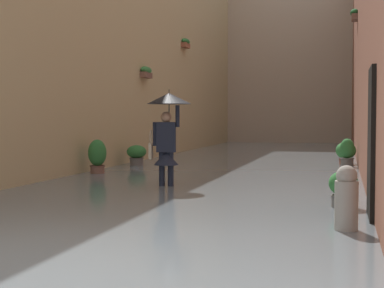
{
  "coord_description": "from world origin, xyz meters",
  "views": [
    {
      "loc": [
        -2.97,
        4.99,
        1.51
      ],
      "look_at": [
        0.2,
        -7.04,
        0.93
      ],
      "focal_mm": 54.04,
      "sensor_mm": 36.0,
      "label": 1
    }
  ],
  "objects_px": {
    "potted_plant_far_left": "(346,153)",
    "potted_plant_near_right": "(97,157)",
    "potted_plant_near_left": "(343,191)",
    "person_wading": "(167,124)",
    "potted_plant_mid_left": "(347,154)",
    "potted_plant_far_right": "(137,155)",
    "mooring_bollard": "(346,202)"
  },
  "relations": [
    {
      "from": "potted_plant_far_left",
      "to": "potted_plant_near_right",
      "type": "bearing_deg",
      "value": 36.96
    },
    {
      "from": "potted_plant_near_right",
      "to": "potted_plant_near_left",
      "type": "distance_m",
      "value": 7.2
    },
    {
      "from": "person_wading",
      "to": "potted_plant_mid_left",
      "type": "height_order",
      "value": "person_wading"
    },
    {
      "from": "potted_plant_near_left",
      "to": "potted_plant_mid_left",
      "type": "relative_size",
      "value": 0.75
    },
    {
      "from": "person_wading",
      "to": "potted_plant_near_right",
      "type": "height_order",
      "value": "person_wading"
    },
    {
      "from": "potted_plant_far_right",
      "to": "mooring_bollard",
      "type": "distance_m",
      "value": 10.28
    },
    {
      "from": "potted_plant_near_right",
      "to": "mooring_bollard",
      "type": "bearing_deg",
      "value": 135.22
    },
    {
      "from": "potted_plant_near_left",
      "to": "potted_plant_far_left",
      "type": "bearing_deg",
      "value": -90.39
    },
    {
      "from": "potted_plant_near_left",
      "to": "potted_plant_near_right",
      "type": "bearing_deg",
      "value": -34.53
    },
    {
      "from": "potted_plant_far_left",
      "to": "potted_plant_near_right",
      "type": "distance_m",
      "value": 7.5
    },
    {
      "from": "mooring_bollard",
      "to": "potted_plant_far_right",
      "type": "bearing_deg",
      "value": -55.23
    },
    {
      "from": "potted_plant_near_left",
      "to": "potted_plant_mid_left",
      "type": "bearing_deg",
      "value": -90.68
    },
    {
      "from": "potted_plant_far_right",
      "to": "potted_plant_near_right",
      "type": "height_order",
      "value": "potted_plant_near_right"
    },
    {
      "from": "potted_plant_mid_left",
      "to": "potted_plant_far_left",
      "type": "bearing_deg",
      "value": -88.08
    },
    {
      "from": "potted_plant_far_left",
      "to": "potted_plant_far_right",
      "type": "xyz_separation_m",
      "value": [
        5.88,
        1.99,
        -0.04
      ]
    },
    {
      "from": "person_wading",
      "to": "potted_plant_near_right",
      "type": "relative_size",
      "value": 2.16
    },
    {
      "from": "person_wading",
      "to": "potted_plant_near_right",
      "type": "bearing_deg",
      "value": -40.46
    },
    {
      "from": "potted_plant_mid_left",
      "to": "mooring_bollard",
      "type": "relative_size",
      "value": 0.99
    },
    {
      "from": "mooring_bollard",
      "to": "potted_plant_near_right",
      "type": "bearing_deg",
      "value": -44.78
    },
    {
      "from": "potted_plant_far_left",
      "to": "mooring_bollard",
      "type": "distance_m",
      "value": 10.43
    },
    {
      "from": "potted_plant_far_right",
      "to": "potted_plant_near_right",
      "type": "xyz_separation_m",
      "value": [
        0.11,
        2.52,
        0.11
      ]
    },
    {
      "from": "person_wading",
      "to": "mooring_bollard",
      "type": "relative_size",
      "value": 2.25
    },
    {
      "from": "potted_plant_near_left",
      "to": "mooring_bollard",
      "type": "distance_m",
      "value": 1.84
    },
    {
      "from": "potted_plant_near_left",
      "to": "potted_plant_mid_left",
      "type": "xyz_separation_m",
      "value": [
        -0.09,
        -7.64,
        0.11
      ]
    },
    {
      "from": "mooring_bollard",
      "to": "potted_plant_near_left",
      "type": "bearing_deg",
      "value": -88.92
    },
    {
      "from": "potted_plant_near_left",
      "to": "potted_plant_mid_left",
      "type": "height_order",
      "value": "potted_plant_mid_left"
    },
    {
      "from": "person_wading",
      "to": "potted_plant_mid_left",
      "type": "distance_m",
      "value": 6.75
    },
    {
      "from": "potted_plant_far_left",
      "to": "potted_plant_near_left",
      "type": "height_order",
      "value": "potted_plant_far_left"
    },
    {
      "from": "potted_plant_near_right",
      "to": "potted_plant_mid_left",
      "type": "xyz_separation_m",
      "value": [
        -6.02,
        -3.56,
        -0.04
      ]
    },
    {
      "from": "potted_plant_near_right",
      "to": "potted_plant_mid_left",
      "type": "distance_m",
      "value": 6.99
    },
    {
      "from": "potted_plant_mid_left",
      "to": "potted_plant_far_right",
      "type": "bearing_deg",
      "value": 9.93
    },
    {
      "from": "potted_plant_far_right",
      "to": "potted_plant_mid_left",
      "type": "distance_m",
      "value": 6.01
    }
  ]
}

